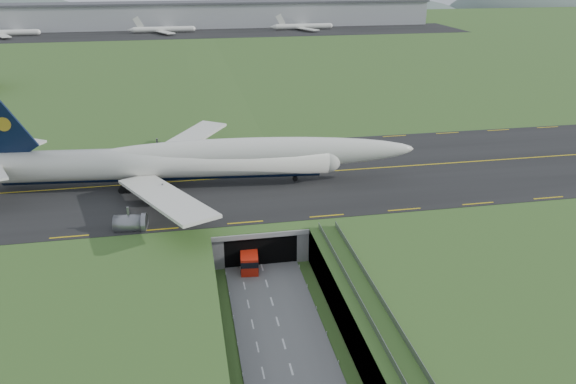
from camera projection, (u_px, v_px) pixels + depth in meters
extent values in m
plane|color=#3A5E25|center=(269.00, 292.00, 85.34)|extent=(900.00, 900.00, 0.00)
cube|color=gray|center=(268.00, 275.00, 84.18)|extent=(800.00, 800.00, 6.00)
cube|color=slate|center=(277.00, 320.00, 78.50)|extent=(12.00, 75.00, 0.20)
cube|color=black|center=(243.00, 177.00, 112.90)|extent=(800.00, 44.00, 0.18)
cube|color=gray|center=(252.00, 208.00, 100.43)|extent=(16.00, 22.00, 1.00)
cube|color=gray|center=(213.00, 224.00, 100.20)|extent=(2.00, 22.00, 6.00)
cube|color=gray|center=(290.00, 218.00, 102.60)|extent=(2.00, 22.00, 6.00)
cube|color=black|center=(256.00, 236.00, 97.06)|extent=(12.00, 12.00, 5.00)
cube|color=#A8A8A3|center=(261.00, 235.00, 90.38)|extent=(17.00, 0.50, 0.80)
cube|color=#A8A8A3|center=(381.00, 324.00, 68.21)|extent=(3.00, 53.00, 0.50)
cube|color=gray|center=(370.00, 320.00, 67.68)|extent=(0.06, 53.00, 1.00)
cube|color=gray|center=(392.00, 317.00, 68.16)|extent=(0.06, 53.00, 1.00)
cylinder|color=#A8A8A3|center=(373.00, 332.00, 71.63)|extent=(0.90, 0.90, 5.60)
cylinder|color=#A8A8A3|center=(346.00, 282.00, 82.51)|extent=(0.90, 0.90, 5.60)
cylinder|color=white|center=(164.00, 163.00, 106.97)|extent=(63.35, 12.06, 5.94)
sphere|color=white|center=(327.00, 158.00, 109.54)|extent=(6.36, 6.36, 5.82)
ellipsoid|color=white|center=(253.00, 153.00, 107.85)|extent=(63.55, 11.61, 6.23)
ellipsoid|color=black|center=(323.00, 154.00, 109.18)|extent=(4.39, 2.99, 2.08)
cylinder|color=black|center=(165.00, 174.00, 107.86)|extent=(59.87, 8.33, 2.49)
cube|color=white|center=(181.00, 143.00, 121.12)|extent=(21.46, 26.38, 2.50)
cube|color=white|center=(19.00, 149.00, 110.48)|extent=(9.13, 10.81, 0.95)
cube|color=white|center=(165.00, 197.00, 93.85)|extent=(17.40, 28.00, 2.50)
cube|color=black|center=(3.00, 131.00, 101.98)|extent=(11.80, 1.70, 13.13)
cylinder|color=gold|center=(4.00, 124.00, 101.48)|extent=(2.65, 0.90, 2.60)
cylinder|color=slate|center=(174.00, 166.00, 116.59)|extent=(5.10, 3.52, 3.06)
cylinder|color=slate|center=(158.00, 151.00, 125.18)|extent=(5.10, 3.52, 3.06)
cylinder|color=slate|center=(164.00, 199.00, 100.40)|extent=(5.10, 3.52, 3.06)
cylinder|color=slate|center=(130.00, 224.00, 91.09)|extent=(5.10, 3.52, 3.06)
cylinder|color=black|center=(295.00, 179.00, 110.62)|extent=(1.06, 0.56, 1.02)
cube|color=black|center=(144.00, 183.00, 108.17)|extent=(6.17, 7.00, 1.30)
cube|color=red|center=(249.00, 257.00, 91.68)|extent=(3.49, 7.67, 2.97)
cube|color=black|center=(249.00, 254.00, 91.45)|extent=(3.56, 7.77, 0.99)
cube|color=black|center=(249.00, 264.00, 92.16)|extent=(3.25, 7.15, 0.50)
cylinder|color=black|center=(242.00, 272.00, 89.74)|extent=(0.43, 0.92, 0.89)
cylinder|color=black|center=(241.00, 256.00, 94.29)|extent=(0.43, 0.92, 0.89)
cylinder|color=black|center=(258.00, 271.00, 89.95)|extent=(0.43, 0.92, 0.89)
cylinder|color=black|center=(257.00, 256.00, 94.50)|extent=(0.43, 0.92, 0.89)
cube|color=#B2B2B2|center=(195.00, 15.00, 352.06)|extent=(300.00, 22.00, 15.00)
cube|color=#4C4C51|center=(194.00, 3.00, 349.16)|extent=(302.00, 24.00, 1.20)
cube|color=black|center=(198.00, 33.00, 327.71)|extent=(320.00, 50.00, 0.08)
cylinder|color=white|center=(6.00, 33.00, 313.35)|extent=(34.00, 3.20, 3.20)
cylinder|color=white|center=(164.00, 29.00, 328.14)|extent=(34.00, 3.20, 3.20)
cylinder|color=white|center=(303.00, 26.00, 342.43)|extent=(34.00, 3.20, 3.20)
ellipsoid|color=#556760|center=(328.00, 20.00, 497.16)|extent=(260.00, 91.00, 44.00)
ellipsoid|color=#556760|center=(532.00, 16.00, 531.33)|extent=(180.00, 63.00, 60.00)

